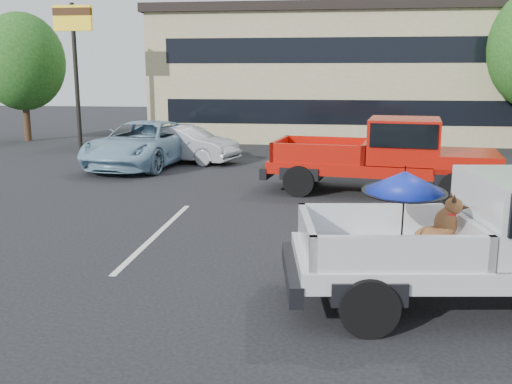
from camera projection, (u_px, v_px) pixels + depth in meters
ground at (299, 274)px, 9.35m from camera, size 90.00×90.00×0.00m
stripe_left at (157, 234)px, 11.67m from camera, size 0.12×5.00×0.01m
stripe_right at (461, 245)px, 10.92m from camera, size 0.12×5.00×0.01m
motel_building at (362, 73)px, 28.82m from camera, size 20.40×8.40×6.30m
motel_sign at (74, 37)px, 23.23m from camera, size 1.60×0.22×6.00m
tree_left at (22, 62)px, 26.83m from camera, size 3.96×3.96×6.02m
tree_back at (434, 51)px, 31.00m from camera, size 4.68×4.68×7.11m
red_pickup at (396, 153)px, 15.30m from camera, size 6.47×3.01×2.05m
silver_sedan at (185, 144)px, 20.96m from camera, size 4.28×2.60×1.33m
blue_suv at (144, 144)px, 19.99m from camera, size 3.32×5.92×1.56m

